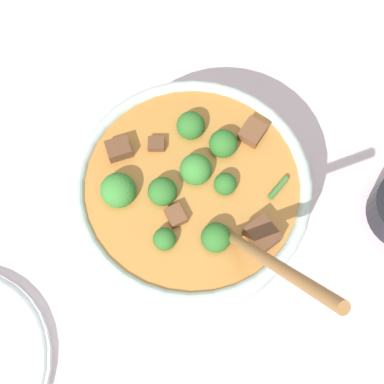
# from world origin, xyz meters

# --- Properties ---
(ground_plane) EXTENTS (4.00, 4.00, 0.00)m
(ground_plane) POSITION_xyz_m (0.00, 0.00, 0.00)
(ground_plane) COLOR silver
(stew_bowl) EXTENTS (0.35, 0.29, 0.27)m
(stew_bowl) POSITION_xyz_m (-0.00, 0.00, 0.06)
(stew_bowl) COLOR #B2C6BC
(stew_bowl) RESTS_ON ground_plane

